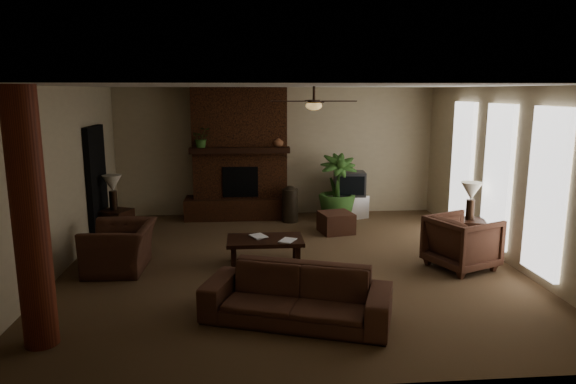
{
  "coord_description": "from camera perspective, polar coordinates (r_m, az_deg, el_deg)",
  "views": [
    {
      "loc": [
        -0.7,
        -7.83,
        2.74
      ],
      "look_at": [
        0.0,
        0.4,
        1.1
      ],
      "focal_mm": 32.09,
      "sensor_mm": 36.0,
      "label": 1
    }
  ],
  "objects": [
    {
      "name": "room_shell",
      "position": [
        7.98,
        0.24,
        1.56
      ],
      "size": [
        7.0,
        7.0,
        7.0
      ],
      "color": "brown",
      "rests_on": "ground"
    },
    {
      "name": "fireplace",
      "position": [
        11.17,
        -5.32,
        3.02
      ],
      "size": [
        2.4,
        0.7,
        2.8
      ],
      "color": "#4C2714",
      "rests_on": "ground"
    },
    {
      "name": "windows",
      "position": [
        9.15,
        22.2,
        1.65
      ],
      "size": [
        0.08,
        3.65,
        2.35
      ],
      "color": "white",
      "rests_on": "ground"
    },
    {
      "name": "log_column",
      "position": [
        6.03,
        -26.65,
        -2.82
      ],
      "size": [
        0.36,
        0.36,
        2.8
      ],
      "primitive_type": "cylinder",
      "color": "maroon",
      "rests_on": "ground"
    },
    {
      "name": "doorway",
      "position": [
        10.16,
        -20.43,
        0.94
      ],
      "size": [
        0.1,
        1.0,
        2.1
      ],
      "primitive_type": "cube",
      "color": "black",
      "rests_on": "ground"
    },
    {
      "name": "ceiling_fan",
      "position": [
        8.21,
        2.88,
        9.74
      ],
      "size": [
        1.35,
        1.35,
        0.37
      ],
      "color": "black",
      "rests_on": "ceiling"
    },
    {
      "name": "sofa",
      "position": [
        6.25,
        0.97,
        -10.42
      ],
      "size": [
        2.31,
        1.35,
        0.87
      ],
      "primitive_type": "imported",
      "rotation": [
        0.0,
        0.0,
        -0.34
      ],
      "color": "#4E2F21",
      "rests_on": "ground"
    },
    {
      "name": "armchair_left",
      "position": [
        8.35,
        -18.13,
        -5.03
      ],
      "size": [
        0.74,
        1.12,
        0.96
      ],
      "primitive_type": "imported",
      "rotation": [
        0.0,
        0.0,
        -1.59
      ],
      "color": "#4E2F21",
      "rests_on": "ground"
    },
    {
      "name": "armchair_right",
      "position": [
        8.47,
        18.76,
        -5.02
      ],
      "size": [
        1.12,
        1.15,
        0.92
      ],
      "primitive_type": "imported",
      "rotation": [
        0.0,
        0.0,
        1.98
      ],
      "color": "#4E2F21",
      "rests_on": "ground"
    },
    {
      "name": "coffee_table",
      "position": [
        8.21,
        -2.55,
        -5.55
      ],
      "size": [
        1.2,
        0.7,
        0.43
      ],
      "color": "black",
      "rests_on": "ground"
    },
    {
      "name": "ottoman",
      "position": [
        10.1,
        5.34,
        -3.39
      ],
      "size": [
        0.71,
        0.71,
        0.4
      ],
      "primitive_type": "cube",
      "rotation": [
        0.0,
        0.0,
        0.2
      ],
      "color": "#4E2F21",
      "rests_on": "ground"
    },
    {
      "name": "tv_stand",
      "position": [
        11.25,
        6.48,
        -1.64
      ],
      "size": [
        0.98,
        0.79,
        0.5
      ],
      "primitive_type": "cube",
      "rotation": [
        0.0,
        0.0,
        0.4
      ],
      "color": "silver",
      "rests_on": "ground"
    },
    {
      "name": "tv",
      "position": [
        11.15,
        6.84,
        0.92
      ],
      "size": [
        0.69,
        0.57,
        0.52
      ],
      "color": "#353537",
      "rests_on": "tv_stand"
    },
    {
      "name": "floor_vase",
      "position": [
        10.83,
        0.22,
        -1.08
      ],
      "size": [
        0.34,
        0.34,
        0.77
      ],
      "color": "black",
      "rests_on": "ground"
    },
    {
      "name": "floor_plant",
      "position": [
        10.97,
        5.46,
        -1.15
      ],
      "size": [
        0.93,
        1.49,
        0.8
      ],
      "primitive_type": "imported",
      "rotation": [
        0.0,
        0.0,
        0.1
      ],
      "color": "#355D25",
      "rests_on": "ground"
    },
    {
      "name": "side_table_left",
      "position": [
        10.16,
        -18.49,
        -3.41
      ],
      "size": [
        0.65,
        0.65,
        0.55
      ],
      "primitive_type": "cube",
      "rotation": [
        0.0,
        0.0,
        -0.39
      ],
      "color": "black",
      "rests_on": "ground"
    },
    {
      "name": "lamp_left",
      "position": [
        10.05,
        -18.88,
        0.66
      ],
      "size": [
        0.44,
        0.44,
        0.65
      ],
      "color": "black",
      "rests_on": "side_table_left"
    },
    {
      "name": "side_table_right",
      "position": [
        9.47,
        19.38,
        -4.51
      ],
      "size": [
        0.62,
        0.62,
        0.55
      ],
      "primitive_type": "cube",
      "rotation": [
        0.0,
        0.0,
        -0.29
      ],
      "color": "black",
      "rests_on": "ground"
    },
    {
      "name": "lamp_right",
      "position": [
        9.32,
        19.64,
        -0.19
      ],
      "size": [
        0.38,
        0.38,
        0.65
      ],
      "color": "black",
      "rests_on": "side_table_right"
    },
    {
      "name": "mantel_plant",
      "position": [
        10.9,
        -9.56,
        5.72
      ],
      "size": [
        0.47,
        0.5,
        0.33
      ],
      "primitive_type": "imported",
      "rotation": [
        0.0,
        0.0,
        0.26
      ],
      "color": "#355D25",
      "rests_on": "fireplace"
    },
    {
      "name": "mantel_vase",
      "position": [
        10.94,
        -1.08,
        5.61
      ],
      "size": [
        0.27,
        0.27,
        0.22
      ],
      "primitive_type": "imported",
      "rotation": [
        0.0,
        0.0,
        0.24
      ],
      "color": "brown",
      "rests_on": "fireplace"
    },
    {
      "name": "book_a",
      "position": [
        8.18,
        -3.97,
        -4.15
      ],
      "size": [
        0.21,
        0.12,
        0.29
      ],
      "primitive_type": "imported",
      "rotation": [
        0.0,
        0.0,
        0.44
      ],
      "color": "#999999",
      "rests_on": "coffee_table"
    },
    {
      "name": "book_b",
      "position": [
        8.03,
        -0.75,
        -4.41
      ],
      "size": [
        0.2,
        0.12,
        0.29
      ],
      "primitive_type": "imported",
      "rotation": [
        0.0,
        0.0,
        -0.49
      ],
      "color": "#999999",
      "rests_on": "coffee_table"
    }
  ]
}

